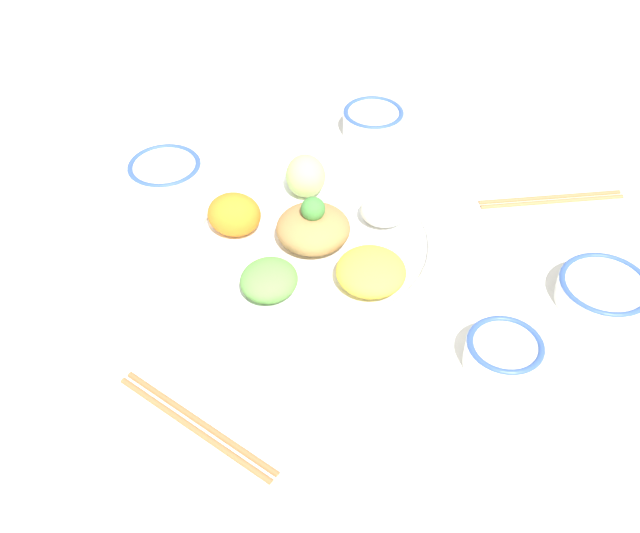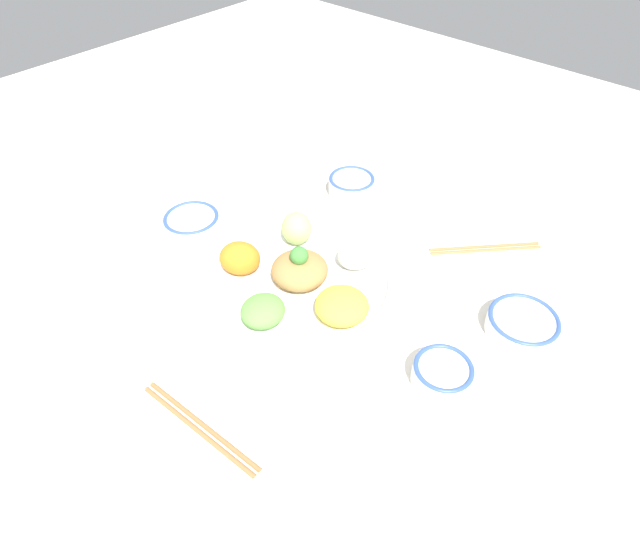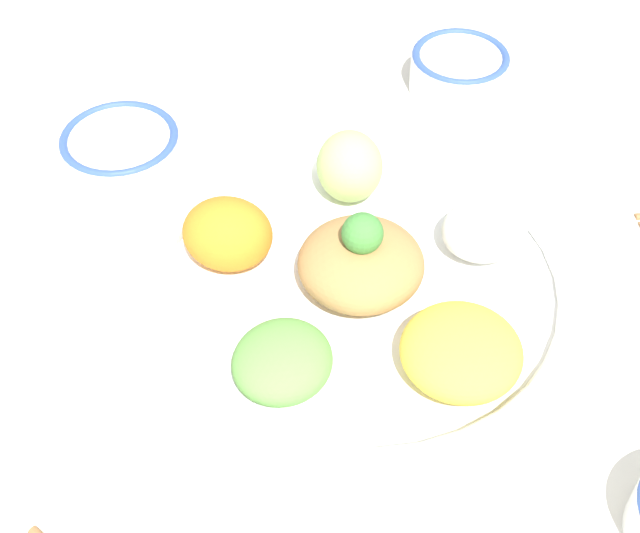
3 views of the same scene
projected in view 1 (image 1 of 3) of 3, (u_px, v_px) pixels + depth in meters
name	position (u px, v px, depth m)	size (l,w,h in m)	color
ground_plane	(290.00, 262.00, 0.95)	(2.40, 2.40, 0.00)	silver
salad_platter	(313.00, 240.00, 0.95)	(0.33, 0.33, 0.09)	white
sauce_bowl_red	(373.00, 121.00, 1.15)	(0.09, 0.09, 0.04)	white
rice_bowl_blue	(503.00, 353.00, 0.82)	(0.08, 0.08, 0.04)	white
sauce_bowl_dark	(603.00, 291.00, 0.89)	(0.11, 0.11, 0.03)	white
rice_bowl_plain	(165.00, 172.00, 1.06)	(0.10, 0.10, 0.03)	white
chopsticks_pair_near	(551.00, 198.00, 1.04)	(0.15, 0.16, 0.01)	#9E6B3D
chopsticks_pair_far	(196.00, 423.00, 0.77)	(0.21, 0.03, 0.01)	#9E6B3D
serving_spoon_main	(3.00, 218.00, 1.01)	(0.08, 0.12, 0.01)	beige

